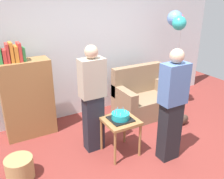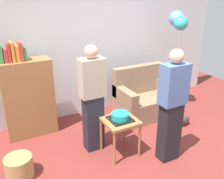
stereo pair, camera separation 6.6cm
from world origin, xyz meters
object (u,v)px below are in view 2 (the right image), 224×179
object	(u,v)px
birthday_cake	(120,117)
person_blowing_candles	(93,99)
balloon_bunch	(178,20)
handbag	(183,120)
couch	(144,99)
bookshelf	(28,97)
side_table	(120,125)
wicker_basket	(19,167)
person_holding_cake	(172,107)

from	to	relation	value
birthday_cake	person_blowing_candles	bearing A→B (deg)	132.90
balloon_bunch	handbag	bearing A→B (deg)	-111.35
couch	handbag	xyz separation A→B (m)	(0.39, -0.71, -0.24)
couch	balloon_bunch	world-z (taller)	balloon_bunch
bookshelf	handbag	size ratio (longest dim) A/B	5.71
side_table	wicker_basket	distance (m)	1.47
bookshelf	balloon_bunch	bearing A→B (deg)	-8.25
person_holding_cake	balloon_bunch	distance (m)	1.94
side_table	birthday_cake	bearing A→B (deg)	139.64
couch	side_table	xyz separation A→B (m)	(-1.04, -0.87, 0.14)
couch	handbag	distance (m)	0.85
balloon_bunch	bookshelf	bearing A→B (deg)	171.75
side_table	wicker_basket	xyz separation A→B (m)	(-1.43, 0.17, -0.33)
side_table	handbag	size ratio (longest dim) A/B	2.03
birthday_cake	couch	bearing A→B (deg)	39.94
handbag	birthday_cake	bearing A→B (deg)	-173.56
birthday_cake	person_blowing_candles	size ratio (longest dim) A/B	0.20
bookshelf	birthday_cake	world-z (taller)	bookshelf
bookshelf	person_blowing_candles	xyz separation A→B (m)	(0.77, -0.90, 0.15)
bookshelf	person_blowing_candles	size ratio (longest dim) A/B	0.98
couch	person_holding_cake	xyz separation A→B (m)	(-0.49, -1.31, 0.49)
handbag	side_table	bearing A→B (deg)	-173.56
bookshelf	person_holding_cake	bearing A→B (deg)	-45.61
birthday_cake	person_holding_cake	xyz separation A→B (m)	(0.56, -0.43, 0.21)
person_blowing_candles	person_holding_cake	distance (m)	1.13
birthday_cake	person_holding_cake	distance (m)	0.74
person_holding_cake	handbag	xyz separation A→B (m)	(0.88, 0.60, -0.73)
couch	birthday_cake	world-z (taller)	couch
person_holding_cake	balloon_bunch	xyz separation A→B (m)	(1.13, 1.25, 0.97)
bookshelf	birthday_cake	size ratio (longest dim) A/B	5.00
bookshelf	balloon_bunch	distance (m)	2.99
wicker_basket	side_table	bearing A→B (deg)	-6.86
bookshelf	handbag	bearing A→B (deg)	-22.88
wicker_basket	balloon_bunch	size ratio (longest dim) A/B	0.18
side_table	birthday_cake	size ratio (longest dim) A/B	1.78
wicker_basket	birthday_cake	bearing A→B (deg)	-6.86
couch	bookshelf	xyz separation A→B (m)	(-2.10, 0.34, 0.34)
person_holding_cake	balloon_bunch	world-z (taller)	balloon_bunch
side_table	balloon_bunch	bearing A→B (deg)	25.74
person_blowing_candles	handbag	distance (m)	1.88
side_table	balloon_bunch	size ratio (longest dim) A/B	0.29
wicker_basket	handbag	bearing A→B (deg)	-0.19
birthday_cake	balloon_bunch	bearing A→B (deg)	25.74
bookshelf	birthday_cake	bearing A→B (deg)	-48.99
balloon_bunch	person_blowing_candles	bearing A→B (deg)	-165.70
person_holding_cake	wicker_basket	bearing A→B (deg)	-13.50
person_blowing_candles	wicker_basket	xyz separation A→B (m)	(-1.14, -0.14, -0.68)
couch	side_table	world-z (taller)	couch
bookshelf	side_table	world-z (taller)	bookshelf
balloon_bunch	wicker_basket	bearing A→B (deg)	-168.33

